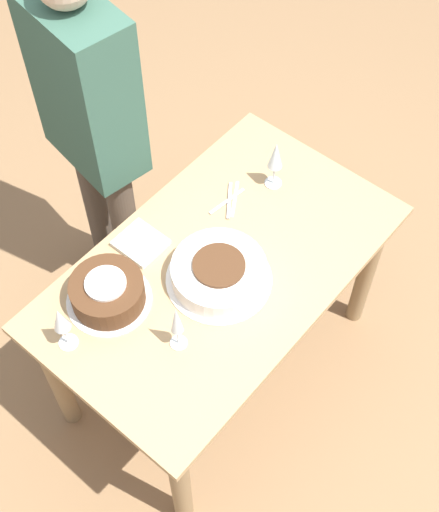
{
  "coord_description": "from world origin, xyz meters",
  "views": [
    {
      "loc": [
        1.06,
        0.89,
        2.8
      ],
      "look_at": [
        0.0,
        0.0,
        0.81
      ],
      "focal_mm": 50.0,
      "sensor_mm": 36.0,
      "label": 1
    }
  ],
  "objects": [
    {
      "name": "ground_plane",
      "position": [
        0.0,
        0.0,
        0.0
      ],
      "size": [
        12.0,
        12.0,
        0.0
      ],
      "primitive_type": "plane",
      "color": "#8E6B47"
    },
    {
      "name": "dining_table",
      "position": [
        0.0,
        0.0,
        0.62
      ],
      "size": [
        1.3,
        0.77,
        0.76
      ],
      "color": "tan",
      "rests_on": "ground_plane"
    },
    {
      "name": "cake_center_white",
      "position": [
        0.05,
        0.04,
        0.8
      ],
      "size": [
        0.36,
        0.36,
        0.09
      ],
      "color": "white",
      "rests_on": "dining_table"
    },
    {
      "name": "wine_glass_extra",
      "position": [
        -0.41,
        -0.08,
        0.91
      ],
      "size": [
        0.06,
        0.06,
        0.21
      ],
      "color": "silver",
      "rests_on": "dining_table"
    },
    {
      "name": "wine_glass_far",
      "position": [
        0.55,
        -0.17,
        0.9
      ],
      "size": [
        0.06,
        0.06,
        0.2
      ],
      "color": "silver",
      "rests_on": "dining_table"
    },
    {
      "name": "wine_glass_near",
      "position": [
        0.32,
        0.1,
        0.9
      ],
      "size": [
        0.06,
        0.06,
        0.22
      ],
      "color": "silver",
      "rests_on": "dining_table"
    },
    {
      "name": "fork_pile",
      "position": [
        -0.24,
        -0.15,
        0.77
      ],
      "size": [
        0.19,
        0.11,
        0.01
      ],
      "color": "silver",
      "rests_on": "dining_table"
    },
    {
      "name": "napkin_stack",
      "position": [
        0.11,
        -0.27,
        0.77
      ],
      "size": [
        0.15,
        0.16,
        0.02
      ],
      "color": "silver",
      "rests_on": "dining_table"
    },
    {
      "name": "cake_front_chocolate",
      "position": [
        0.35,
        -0.19,
        0.81
      ],
      "size": [
        0.29,
        0.29,
        0.11
      ],
      "color": "white",
      "rests_on": "dining_table"
    },
    {
      "name": "person_cutting",
      "position": [
        -0.08,
        -0.68,
        0.98
      ],
      "size": [
        0.28,
        0.43,
        1.63
      ],
      "rotation": [
        0.0,
        0.0,
        1.4
      ],
      "color": "#4C4238",
      "rests_on": "ground_plane"
    }
  ]
}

